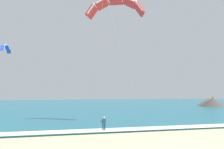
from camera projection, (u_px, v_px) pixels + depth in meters
The scene contains 7 objects.
sea at pixel (69, 105), 85.63m from camera, with size 200.00×120.00×0.20m, color #146075.
surf_foam at pixel (133, 129), 29.07m from camera, with size 200.00×2.38×0.04m, color white.
surfboard at pixel (104, 132), 27.83m from camera, with size 0.65×1.45×0.09m.
kitesurfer at pixel (104, 124), 27.91m from camera, with size 0.57×0.57×1.69m.
kite_primary at pixel (115, 6), 36.93m from camera, with size 7.78×9.00×16.47m.
kite_distant at pixel (5, 48), 59.99m from camera, with size 1.96×4.93×1.78m.
headland_right at pixel (211, 102), 77.93m from camera, with size 9.51×11.56×3.20m.
Camera 1 is at (-10.32, -15.38, 4.26)m, focal length 42.27 mm.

